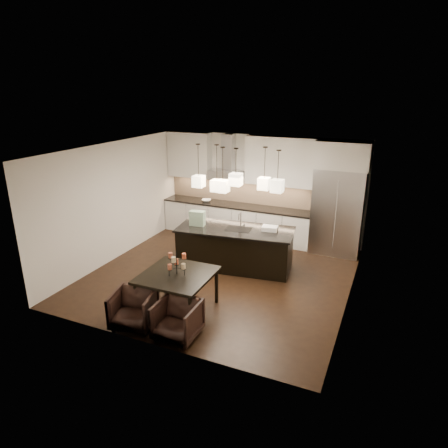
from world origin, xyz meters
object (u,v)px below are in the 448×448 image
at_px(dining_table, 178,292).
at_px(armchair_left, 134,309).
at_px(island_body, 235,248).
at_px(armchair_right, 177,320).
at_px(refrigerator, 338,212).

xyz_separation_m(dining_table, armchair_left, (-0.44, -0.76, -0.05)).
bearing_deg(armchair_left, dining_table, 46.19).
bearing_deg(island_body, armchair_right, -94.01).
relative_size(dining_table, armchair_left, 1.72).
relative_size(refrigerator, armchair_left, 2.96).
bearing_deg(armchair_right, island_body, 91.71).
bearing_deg(armchair_right, armchair_left, 179.13).
bearing_deg(island_body, dining_table, -103.68).
bearing_deg(island_body, armchair_left, -110.43).
xyz_separation_m(refrigerator, dining_table, (-2.23, -4.03, -0.70)).
bearing_deg(dining_table, armchair_right, -61.41).
xyz_separation_m(armchair_left, armchair_right, (0.87, 0.01, -0.01)).
distance_m(refrigerator, armchair_left, 5.53).
distance_m(island_body, armchair_right, 2.98).
bearing_deg(dining_table, island_body, 82.92).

